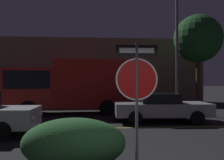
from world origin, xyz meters
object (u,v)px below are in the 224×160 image
at_px(delivery_truck, 68,85).
at_px(street_lamp, 177,25).
at_px(tree_0, 198,39).
at_px(passing_car_2, 161,107).
at_px(stop_sign, 137,81).
at_px(hedge_bush_1, 74,144).

relative_size(delivery_truck, street_lamp, 0.97).
xyz_separation_m(delivery_truck, tree_0, (9.17, 3.19, 3.35)).
bearing_deg(street_lamp, delivery_truck, 173.20).
distance_m(delivery_truck, street_lamp, 7.14).
bearing_deg(passing_car_2, stop_sign, -17.06).
bearing_deg(passing_car_2, tree_0, 147.38).
bearing_deg(street_lamp, passing_car_2, -122.38).
bearing_deg(tree_0, stop_sign, -118.02).
distance_m(hedge_bush_1, passing_car_2, 6.95).
bearing_deg(hedge_bush_1, tree_0, 57.19).
relative_size(hedge_bush_1, delivery_truck, 0.30).
distance_m(passing_car_2, street_lamp, 5.44).
xyz_separation_m(stop_sign, delivery_truck, (-2.29, 9.75, -0.13)).
xyz_separation_m(hedge_bush_1, passing_car_2, (3.49, 6.01, 0.14)).
bearing_deg(stop_sign, tree_0, 62.99).
xyz_separation_m(passing_car_2, delivery_truck, (-4.54, 3.41, 1.00)).
relative_size(passing_car_2, street_lamp, 0.60).
relative_size(passing_car_2, delivery_truck, 0.62).
bearing_deg(street_lamp, stop_sign, -113.62).
xyz_separation_m(street_lamp, tree_0, (2.95, 3.94, -0.08)).
distance_m(stop_sign, hedge_bush_1, 1.81).
relative_size(street_lamp, tree_0, 1.07).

